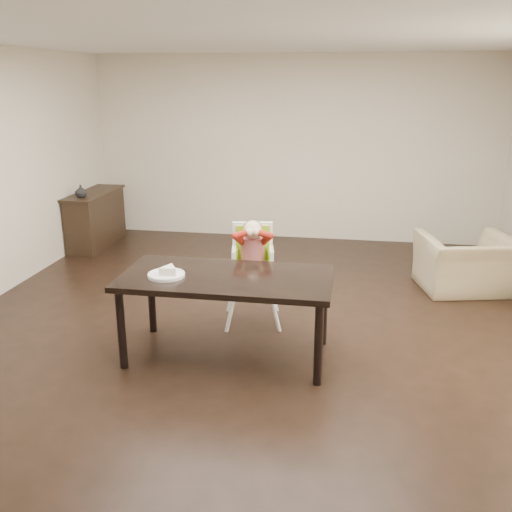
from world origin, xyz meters
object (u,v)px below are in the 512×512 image
Objects in this scene: dining_table at (226,284)px; armchair at (467,254)px; high_chair at (253,250)px; sideboard at (96,219)px.

armchair is (2.34, 2.04, -0.24)m from dining_table.
sideboard is at bearing 129.62° from high_chair.
armchair is 0.79× the size of sideboard.
high_chair is 3.57m from sideboard.
high_chair is 1.05× the size of armchair.
high_chair is 0.83× the size of sideboard.
sideboard reaches higher than dining_table.
dining_table is at bearing -106.61° from high_chair.
sideboard is (-2.72, 2.29, -0.34)m from high_chair.
high_chair is at bearing -40.03° from sideboard.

